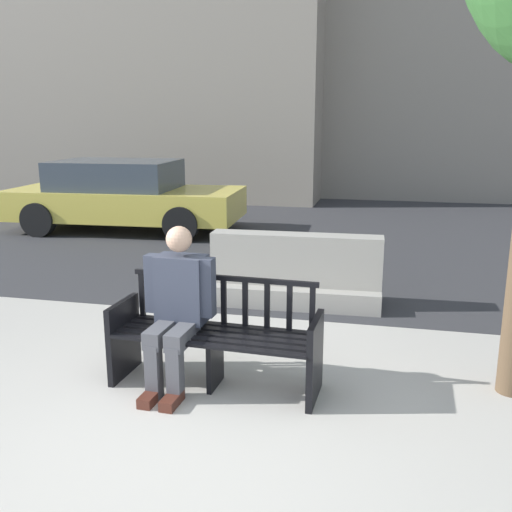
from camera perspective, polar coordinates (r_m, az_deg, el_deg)
ground_plane at (r=4.02m, az=-7.85°, el=-18.78°), size 200.00×200.00×0.00m
street_asphalt at (r=12.12m, az=6.71°, el=3.30°), size 120.00×12.00×0.01m
street_bench at (r=4.69m, az=-4.04°, el=-8.34°), size 1.71×0.60×0.88m
seated_person at (r=4.65m, az=-7.89°, el=-4.81°), size 0.58×0.73×1.31m
jersey_barrier_centre at (r=6.75m, az=3.98°, el=-1.97°), size 2.02×0.74×0.84m
car_taxi_near at (r=11.47m, az=-13.13°, el=5.91°), size 4.54×2.15×1.36m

